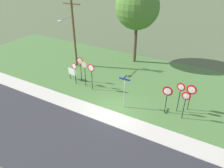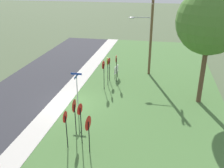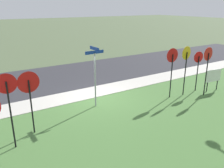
# 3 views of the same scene
# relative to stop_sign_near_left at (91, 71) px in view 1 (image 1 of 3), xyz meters

# --- Properties ---
(ground_plane) EXTENTS (160.00, 160.00, 0.00)m
(ground_plane) POSITION_rel_stop_sign_near_left_xyz_m (3.35, -2.04, -1.96)
(ground_plane) COLOR #4C5B3D
(road_asphalt) EXTENTS (44.00, 6.40, 0.01)m
(road_asphalt) POSITION_rel_stop_sign_near_left_xyz_m (3.35, -6.84, -1.95)
(road_asphalt) COLOR #2D2D33
(road_asphalt) RESTS_ON ground_plane
(sidewalk_strip) EXTENTS (44.00, 1.60, 0.06)m
(sidewalk_strip) POSITION_rel_stop_sign_near_left_xyz_m (3.35, -2.84, -1.93)
(sidewalk_strip) COLOR #BCB7AD
(sidewalk_strip) RESTS_ON ground_plane
(grass_median) EXTENTS (44.00, 12.00, 0.04)m
(grass_median) POSITION_rel_stop_sign_near_left_xyz_m (3.35, 3.96, -1.94)
(grass_median) COLOR #477038
(grass_median) RESTS_ON ground_plane
(stop_sign_near_left) EXTENTS (0.73, 0.11, 2.64)m
(stop_sign_near_left) POSITION_rel_stop_sign_near_left_xyz_m (0.00, 0.00, 0.00)
(stop_sign_near_left) COLOR black
(stop_sign_near_left) RESTS_ON grass_median
(stop_sign_near_right) EXTENTS (0.70, 0.12, 2.67)m
(stop_sign_near_right) POSITION_rel_stop_sign_near_left_xyz_m (-0.87, 0.15, 0.02)
(stop_sign_near_right) COLOR black
(stop_sign_near_right) RESTS_ON grass_median
(stop_sign_far_left) EXTENTS (0.71, 0.10, 2.63)m
(stop_sign_far_left) POSITION_rel_stop_sign_near_left_xyz_m (-1.83, 0.77, -0.01)
(stop_sign_far_left) COLOR black
(stop_sign_far_left) RESTS_ON grass_median
(stop_sign_far_center) EXTENTS (0.61, 0.13, 2.27)m
(stop_sign_far_center) POSITION_rel_stop_sign_near_left_xyz_m (-2.01, 0.06, -0.30)
(stop_sign_far_center) COLOR black
(stop_sign_far_center) RESTS_ON grass_median
(yield_sign_near_left) EXTENTS (0.81, 0.11, 2.45)m
(yield_sign_near_left) POSITION_rel_stop_sign_near_left_xyz_m (7.13, -0.17, -0.08)
(yield_sign_near_left) COLOR black
(yield_sign_near_left) RESTS_ON grass_median
(yield_sign_near_right) EXTENTS (0.68, 0.13, 2.67)m
(yield_sign_near_right) POSITION_rel_stop_sign_near_left_xyz_m (7.95, 0.48, 0.06)
(yield_sign_near_right) COLOR black
(yield_sign_near_right) RESTS_ON grass_median
(yield_sign_far_left) EXTENTS (0.83, 0.14, 2.34)m
(yield_sign_far_left) POSITION_rel_stop_sign_near_left_xyz_m (8.68, 1.16, -0.17)
(yield_sign_far_left) COLOR black
(yield_sign_far_left) RESTS_ON grass_median
(yield_sign_far_right) EXTENTS (0.67, 0.10, 2.42)m
(yield_sign_far_right) POSITION_rel_stop_sign_near_left_xyz_m (8.53, -0.21, -0.13)
(yield_sign_far_right) COLOR black
(yield_sign_far_right) RESTS_ON grass_median
(street_name_post) EXTENTS (0.96, 0.82, 2.91)m
(street_name_post) POSITION_rel_stop_sign_near_left_xyz_m (3.91, -1.08, -0.19)
(street_name_post) COLOR #9EA0A8
(street_name_post) RESTS_ON grass_median
(utility_pole) EXTENTS (2.10, 2.32, 7.81)m
(utility_pole) POSITION_rel_stop_sign_near_left_xyz_m (-4.63, 3.48, 2.33)
(utility_pole) COLOR brown
(utility_pole) RESTS_ON grass_median
(notice_board) EXTENTS (1.09, 0.18, 1.25)m
(notice_board) POSITION_rel_stop_sign_near_left_xyz_m (-2.80, 0.60, -1.09)
(notice_board) COLOR black
(notice_board) RESTS_ON grass_median
(oak_tree_left) EXTENTS (4.81, 4.81, 8.74)m
(oak_tree_left) POSITION_rel_stop_sign_near_left_xyz_m (0.85, 7.96, 4.40)
(oak_tree_left) COLOR brown
(oak_tree_left) RESTS_ON grass_median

